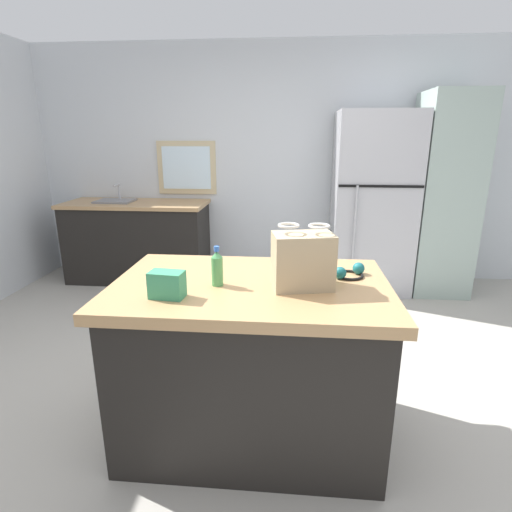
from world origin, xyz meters
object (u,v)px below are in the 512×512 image
at_px(bottle, 217,268).
at_px(ear_defenders, 349,272).
at_px(tall_cabinet, 443,196).
at_px(shopping_bag, 303,260).
at_px(small_box, 167,285).
at_px(kitchen_island, 251,360).
at_px(refrigerator, 372,204).

distance_m(bottle, ear_defenders, 0.70).
distance_m(tall_cabinet, ear_defenders, 2.59).
distance_m(shopping_bag, small_box, 0.65).
height_order(kitchen_island, ear_defenders, ear_defenders).
bearing_deg(ear_defenders, refrigerator, 76.84).
bearing_deg(shopping_bag, refrigerator, 72.29).
bearing_deg(bottle, shopping_bag, 1.31).
xyz_separation_m(shopping_bag, small_box, (-0.62, -0.19, -0.08)).
height_order(shopping_bag, small_box, shopping_bag).
height_order(bottle, ear_defenders, bottle).
xyz_separation_m(refrigerator, ear_defenders, (-0.53, -2.27, -0.01)).
relative_size(shopping_bag, ear_defenders, 1.49).
height_order(kitchen_island, refrigerator, refrigerator).
bearing_deg(ear_defenders, bottle, -164.08).
xyz_separation_m(tall_cabinet, bottle, (-1.91, -2.46, -0.03)).
height_order(kitchen_island, bottle, bottle).
height_order(kitchen_island, small_box, small_box).
height_order(kitchen_island, tall_cabinet, tall_cabinet).
distance_m(small_box, bottle, 0.27).
xyz_separation_m(refrigerator, small_box, (-1.40, -2.63, 0.03)).
height_order(refrigerator, bottle, refrigerator).
height_order(tall_cabinet, small_box, tall_cabinet).
bearing_deg(bottle, tall_cabinet, 52.17).
relative_size(tall_cabinet, small_box, 13.09).
distance_m(shopping_bag, ear_defenders, 0.33).
bearing_deg(refrigerator, shopping_bag, -107.71).
bearing_deg(small_box, ear_defenders, 22.91).
bearing_deg(kitchen_island, ear_defenders, 15.05).
bearing_deg(small_box, refrigerator, 62.05).
xyz_separation_m(kitchen_island, refrigerator, (1.04, 2.40, 0.47)).
relative_size(refrigerator, bottle, 9.27).
bearing_deg(tall_cabinet, small_box, -128.67).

